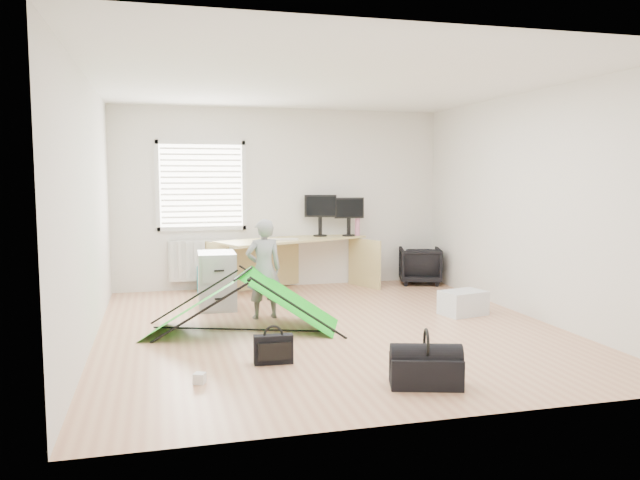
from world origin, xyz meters
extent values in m
plane|color=tan|center=(0.00, 0.00, 0.00)|extent=(5.50, 5.50, 0.00)
cube|color=silver|center=(0.00, 2.75, 1.35)|extent=(5.00, 0.02, 2.70)
cube|color=silver|center=(-1.20, 2.71, 1.55)|extent=(1.20, 0.06, 1.20)
cube|color=silver|center=(-1.20, 2.67, 0.45)|extent=(1.00, 0.12, 0.60)
cube|color=tan|center=(0.08, 2.34, 0.39)|extent=(2.37, 1.57, 0.77)
cube|color=#9FA1A4|center=(-1.12, 1.35, 0.36)|extent=(0.49, 0.64, 0.73)
cube|color=black|center=(0.56, 2.55, 1.01)|extent=(0.49, 0.26, 0.46)
cube|color=black|center=(0.99, 2.47, 0.99)|extent=(0.46, 0.12, 0.43)
cube|color=beige|center=(-0.09, 2.14, 0.78)|extent=(0.42, 0.16, 0.02)
cylinder|color=#CE7397|center=(1.14, 2.50, 0.91)|extent=(0.10, 0.10, 0.27)
imported|color=black|center=(2.14, 2.38, 0.29)|extent=(0.78, 0.79, 0.58)
imported|color=gray|center=(-0.63, 0.65, 0.60)|extent=(0.46, 0.32, 1.19)
cube|color=silver|center=(1.77, 0.22, 0.15)|extent=(0.59, 0.48, 0.29)
cube|color=teal|center=(-1.13, 2.42, 0.20)|extent=(0.36, 0.26, 0.40)
cube|color=black|center=(-0.84, -1.16, 0.13)|extent=(0.36, 0.13, 0.27)
cube|color=silver|center=(-1.53, -1.55, 0.04)|extent=(0.12, 0.12, 0.09)
cube|color=black|center=(0.24, -2.08, 0.13)|extent=(0.63, 0.44, 0.25)
camera|label=1|loc=(-1.82, -6.61, 1.71)|focal=35.00mm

